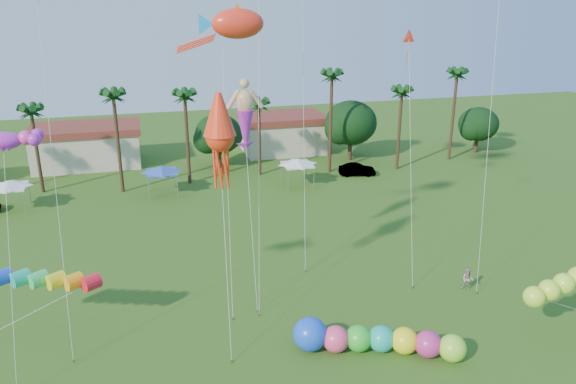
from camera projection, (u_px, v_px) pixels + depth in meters
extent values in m
cylinder|color=#3A2819|center=(37.00, 152.00, 56.75)|extent=(0.36, 0.36, 8.50)
cylinder|color=#3A2819|center=(118.00, 145.00, 56.63)|extent=(0.36, 0.36, 10.00)
cylinder|color=#3A2819|center=(187.00, 141.00, 59.33)|extent=(0.36, 0.36, 9.50)
cylinder|color=#3A2819|center=(259.00, 140.00, 62.45)|extent=(0.36, 0.36, 8.00)
cylinder|color=#3A2819|center=(331.00, 125.00, 62.98)|extent=(0.36, 0.36, 11.00)
cylinder|color=#3A2819|center=(399.00, 131.00, 64.36)|extent=(0.36, 0.36, 9.00)
cylinder|color=#3A2819|center=(453.00, 118.00, 67.88)|extent=(0.36, 0.36, 10.50)
sphere|color=#113814|center=(218.00, 134.00, 65.10)|extent=(5.46, 5.46, 5.46)
sphere|color=#113814|center=(351.00, 123.00, 67.88)|extent=(6.30, 6.30, 6.30)
sphere|color=#113814|center=(478.00, 124.00, 71.43)|extent=(5.04, 5.04, 5.04)
cube|color=beige|center=(87.00, 149.00, 66.67)|extent=(12.00, 7.00, 4.00)
cube|color=beige|center=(283.00, 136.00, 72.53)|extent=(10.00, 7.00, 4.00)
pyramid|color=white|center=(9.00, 183.00, 52.22)|extent=(3.00, 3.00, 0.60)
pyramid|color=blue|center=(161.00, 169.00, 56.54)|extent=(3.00, 3.00, 0.60)
pyramid|color=white|center=(297.00, 161.00, 59.05)|extent=(3.00, 3.00, 0.60)
imported|color=#4C4C54|center=(357.00, 170.00, 63.26)|extent=(4.29, 2.27, 1.34)
imported|color=#A78C8B|center=(468.00, 279.00, 38.78)|extent=(0.97, 0.98, 1.60)
sphere|color=#FF437A|center=(336.00, 339.00, 32.14)|extent=(1.56, 1.56, 1.56)
sphere|color=green|center=(359.00, 338.00, 32.21)|extent=(1.56, 1.56, 1.56)
sphere|color=#19B0A0|center=(381.00, 339.00, 32.18)|extent=(1.56, 1.56, 1.56)
sphere|color=#FFF71A|center=(404.00, 341.00, 31.99)|extent=(1.56, 1.56, 1.56)
sphere|color=#C42E82|center=(428.00, 344.00, 31.68)|extent=(1.56, 1.56, 1.56)
sphere|color=#97EE34|center=(452.00, 348.00, 31.31)|extent=(1.56, 1.56, 1.56)
sphere|color=blue|center=(310.00, 334.00, 32.23)|extent=(2.59, 2.59, 2.00)
cylinder|color=red|center=(60.00, 286.00, 32.41)|extent=(6.64, 3.54, 0.92)
cylinder|color=silver|center=(24.00, 317.00, 32.56)|extent=(7.81, 0.25, 3.52)
ellipsoid|color=#C4FB37|center=(534.00, 297.00, 32.35)|extent=(6.80, 3.35, 1.48)
cylinder|color=silver|center=(566.00, 306.00, 34.19)|extent=(6.07, 1.36, 2.98)
cylinder|color=silver|center=(251.00, 215.00, 36.39)|extent=(0.38, 4.53, 11.75)
cylinder|color=brown|center=(257.00, 311.00, 36.24)|extent=(0.08, 0.08, 0.16)
ellipsoid|color=#FA321B|center=(238.00, 24.00, 34.31)|extent=(5.09, 2.59, 2.03)
cylinder|color=silver|center=(235.00, 174.00, 34.89)|extent=(1.75, 4.84, 17.73)
cylinder|color=brown|center=(233.00, 319.00, 35.44)|extent=(0.08, 0.08, 0.16)
cylinder|color=silver|center=(259.00, 105.00, 34.67)|extent=(1.80, 6.45, 25.88)
cylinder|color=brown|center=(259.00, 315.00, 35.85)|extent=(0.08, 0.08, 0.16)
cone|color=#FF3514|center=(220.00, 137.00, 32.02)|extent=(2.35, 2.35, 5.33)
cylinder|color=silver|center=(226.00, 249.00, 31.69)|extent=(0.58, 4.92, 11.73)
cylinder|color=brown|center=(232.00, 361.00, 31.34)|extent=(0.08, 0.08, 0.16)
ellipsoid|color=#BA27C7|center=(2.00, 141.00, 27.30)|extent=(3.73, 2.91, 1.28)
cylinder|color=silver|center=(10.00, 272.00, 27.98)|extent=(0.74, 3.04, 12.70)
cone|color=#F8341B|center=(409.00, 38.00, 37.84)|extent=(1.18, 0.45, 1.15)
cylinder|color=silver|center=(411.00, 165.00, 38.53)|extent=(0.65, 4.47, 16.65)
cylinder|color=brown|center=(413.00, 287.00, 39.20)|extent=(0.08, 0.08, 0.16)
cylinder|color=silver|center=(490.00, 119.00, 36.89)|extent=(1.99, 4.59, 23.39)
cylinder|color=brown|center=(477.00, 293.00, 38.48)|extent=(0.08, 0.08, 0.16)
cylinder|color=silver|center=(54.00, 175.00, 29.60)|extent=(0.33, 3.70, 20.90)
cylinder|color=brown|center=(73.00, 361.00, 31.37)|extent=(0.08, 0.08, 0.16)
cylinder|color=silver|center=(303.00, 74.00, 38.68)|extent=(0.62, 4.10, 28.47)
cylinder|color=brown|center=(305.00, 271.00, 41.50)|extent=(0.08, 0.08, 0.16)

